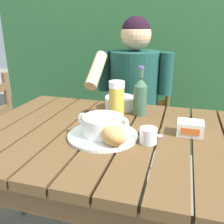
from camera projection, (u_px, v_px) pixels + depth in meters
dining_table at (111, 156)px, 1.06m from camera, size 1.13×0.81×0.78m
hedge_backdrop at (143, 5)px, 2.43m from camera, size 3.11×0.95×2.73m
chair_near_diner at (137, 126)px, 1.90m from camera, size 0.44×0.45×0.92m
person_eating at (132, 99)px, 1.64m from camera, size 0.48×0.47×1.24m
serving_plate at (103, 135)px, 0.98m from camera, size 0.27×0.27×0.01m
soup_bowl at (103, 125)px, 0.96m from camera, size 0.21×0.16×0.08m
bread_roll at (113, 136)px, 0.88m from camera, size 0.12×0.11×0.07m
beer_glass at (117, 99)px, 1.16m from camera, size 0.07×0.07×0.17m
beer_bottle at (140, 95)px, 1.19m from camera, size 0.07×0.07×0.23m
water_glass_small at (148, 136)px, 0.92m from camera, size 0.06×0.06×0.06m
butter_tub at (190, 128)px, 0.99m from camera, size 0.10×0.08×0.06m
table_knife at (140, 134)px, 1.00m from camera, size 0.15×0.02×0.01m
diner_bowl at (120, 103)px, 1.29m from camera, size 0.15×0.15×0.06m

